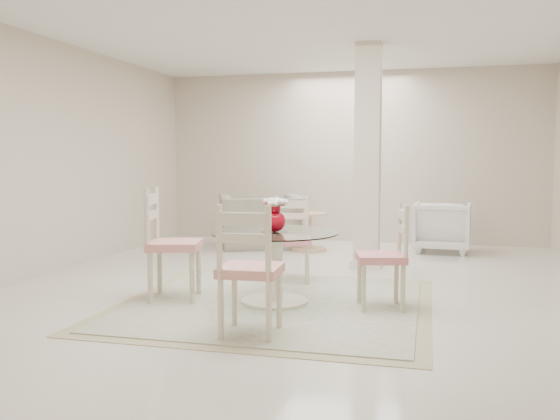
% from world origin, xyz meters
% --- Properties ---
extents(ground, '(7.00, 7.00, 0.00)m').
position_xyz_m(ground, '(0.00, 0.00, 0.00)').
color(ground, white).
rests_on(ground, ground).
extents(room_shell, '(6.02, 7.02, 2.71)m').
position_xyz_m(room_shell, '(0.00, 0.00, 1.86)').
color(room_shell, beige).
rests_on(room_shell, ground).
extents(column, '(0.30, 0.30, 2.70)m').
position_xyz_m(column, '(0.50, 1.30, 1.35)').
color(column, beige).
rests_on(column, ground).
extents(area_rug, '(2.78, 2.78, 0.02)m').
position_xyz_m(area_rug, '(-0.11, -0.81, 0.01)').
color(area_rug, tan).
rests_on(area_rug, ground).
extents(dining_table, '(1.16, 1.16, 0.67)m').
position_xyz_m(dining_table, '(-0.11, -0.81, 0.34)').
color(dining_table, '#F5E5CA').
rests_on(dining_table, ground).
extents(red_vase, '(0.23, 0.22, 0.31)m').
position_xyz_m(red_vase, '(-0.11, -0.81, 0.83)').
color(red_vase, '#AE0517').
rests_on(red_vase, dining_table).
extents(dining_chair_east, '(0.49, 0.49, 1.03)m').
position_xyz_m(dining_chair_east, '(0.90, -0.73, 0.54)').
color(dining_chair_east, beige).
rests_on(dining_chair_east, ground).
extents(dining_chair_north, '(0.48, 0.48, 1.01)m').
position_xyz_m(dining_chair_north, '(-0.19, 0.20, 0.53)').
color(dining_chair_north, beige).
rests_on(dining_chair_north, ground).
extents(dining_chair_west, '(0.56, 0.56, 1.16)m').
position_xyz_m(dining_chair_west, '(-1.14, -0.89, 0.61)').
color(dining_chair_west, beige).
rests_on(dining_chair_west, ground).
extents(dining_chair_south, '(0.46, 0.46, 1.10)m').
position_xyz_m(dining_chair_south, '(-0.05, -1.83, 0.58)').
color(dining_chair_south, beige).
rests_on(dining_chair_south, ground).
extents(recliner_taupe, '(1.50, 1.42, 0.78)m').
position_xyz_m(recliner_taupe, '(-1.21, 2.54, 0.39)').
color(recliner_taupe, '#A19585').
rests_on(recliner_taupe, ground).
extents(armchair_white, '(0.83, 0.85, 0.72)m').
position_xyz_m(armchair_white, '(1.42, 2.75, 0.36)').
color(armchair_white, silver).
rests_on(armchair_white, ground).
extents(side_table, '(0.53, 0.53, 0.55)m').
position_xyz_m(side_table, '(-0.44, 2.38, 0.25)').
color(side_table, tan).
rests_on(side_table, ground).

